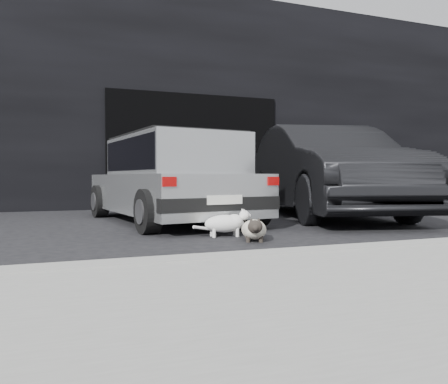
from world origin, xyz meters
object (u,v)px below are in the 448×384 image
object	(u,v)px
cat_siamese	(254,229)
cat_white	(227,223)
silver_hatchback	(171,175)
second_car	(325,170)

from	to	relation	value
cat_siamese	cat_white	bearing A→B (deg)	-49.77
silver_hatchback	second_car	size ratio (longest dim) A/B	0.77
second_car	cat_siamese	world-z (taller)	second_car
cat_white	second_car	bearing A→B (deg)	131.41
second_car	cat_white	xyz separation A→B (m)	(-2.59, -1.90, -0.66)
cat_white	cat_siamese	bearing A→B (deg)	23.92
silver_hatchback	second_car	bearing A→B (deg)	-7.61
silver_hatchback	cat_siamese	xyz separation A→B (m)	(0.39, -2.29, -0.61)
cat_siamese	silver_hatchback	bearing A→B (deg)	-58.81
silver_hatchback	cat_white	bearing A→B (deg)	-91.18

